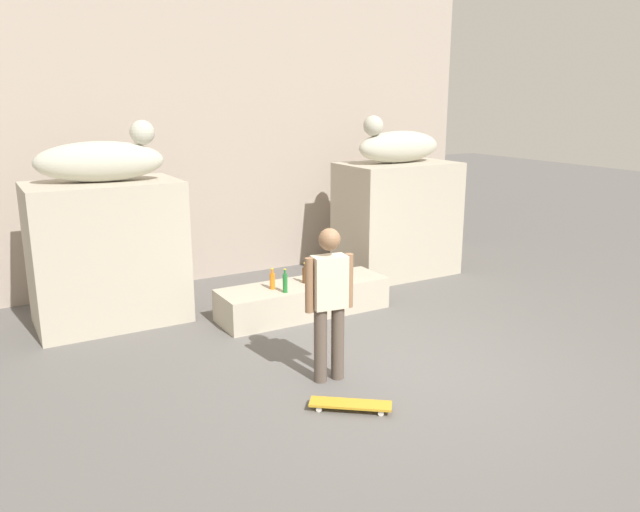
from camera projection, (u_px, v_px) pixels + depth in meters
ground_plane at (395, 370)px, 7.07m from camera, size 40.00×40.00×0.00m
facade_wall at (224, 75)px, 10.30m from camera, size 9.08×0.60×6.59m
pedestal_left at (108, 253)px, 8.36m from camera, size 1.92×1.18×1.90m
pedestal_right at (397, 219)px, 10.67m from camera, size 1.92×1.18×1.90m
statue_reclining_left at (103, 160)px, 8.07m from camera, size 1.67×0.84×0.78m
statue_reclining_right at (397, 146)px, 10.35m from camera, size 1.63×0.65×0.78m
ledge_block at (304, 299)px, 8.81m from camera, size 2.41×0.74×0.45m
skater at (329, 298)px, 6.60m from camera, size 0.54×0.24×1.67m
skateboard at (350, 404)px, 6.14m from camera, size 0.75×0.65×0.08m
bottle_brown at (305, 275)px, 8.76m from camera, size 0.07×0.07×0.29m
bottle_green at (285, 283)px, 8.33m from camera, size 0.06×0.06×0.32m
bottle_orange at (272, 281)px, 8.48m from camera, size 0.07×0.07×0.29m
bottle_red at (329, 271)px, 9.00m from camera, size 0.06×0.06×0.25m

